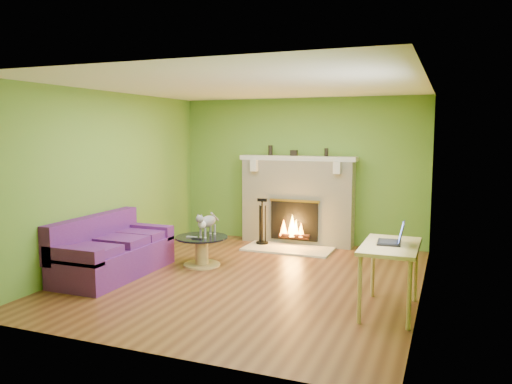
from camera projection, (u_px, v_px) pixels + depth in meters
floor at (248, 278)px, 6.86m from camera, size 5.00×5.00×0.00m
ceiling at (248, 86)px, 6.55m from camera, size 5.00×5.00×0.00m
wall_back at (301, 171)px, 9.01m from camera, size 5.00×0.00×5.00m
wall_front at (140, 212)px, 4.39m from camera, size 5.00×0.00×5.00m
wall_left at (110, 179)px, 7.52m from camera, size 0.00×5.00×5.00m
wall_right at (424, 191)px, 5.89m from camera, size 0.00×5.00×5.00m
window_frame at (419, 177)px, 5.03m from camera, size 0.00×1.20×1.20m
window_pane at (418, 177)px, 5.03m from camera, size 0.00×1.06×1.06m
fireplace at (297, 201)px, 8.90m from camera, size 2.10×0.46×1.58m
hearth at (288, 249)px, 8.52m from camera, size 1.50×0.75×0.03m
mantel at (297, 158)px, 8.79m from camera, size 2.10×0.28×0.08m
sofa at (111, 252)px, 7.00m from camera, size 0.86×1.83×0.82m
coffee_table at (202, 249)px, 7.48m from camera, size 0.78×0.78×0.44m
desk at (390, 253)px, 5.50m from camera, size 0.60×1.04×0.77m
cat at (208, 224)px, 7.45m from camera, size 0.24×0.60×0.37m
remote_silver at (192, 237)px, 7.38m from camera, size 0.17×0.05×0.02m
remote_black at (197, 239)px, 7.28m from camera, size 0.16×0.05×0.02m
laptop at (389, 232)px, 5.53m from camera, size 0.32×0.35×0.25m
fire_tools at (262, 221)px, 8.80m from camera, size 0.22×0.22×0.81m
mantel_vase_left at (270, 150)px, 8.99m from camera, size 0.08×0.08×0.18m
mantel_vase_right at (326, 152)px, 8.62m from camera, size 0.07×0.07×0.14m
mantel_box at (294, 153)px, 8.84m from camera, size 0.12×0.08×0.10m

